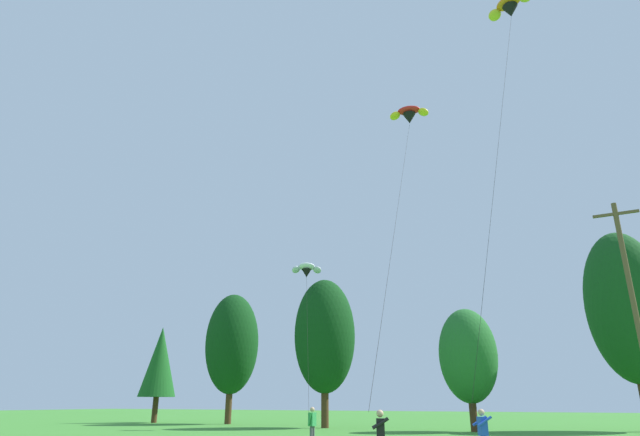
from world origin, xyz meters
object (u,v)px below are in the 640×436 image
(kite_flyer_far, at_px, (483,431))
(parafoil_kite_far_orange, at_px, (509,7))
(utility_pole, at_px, (635,310))
(kite_flyer_mid, at_px, (381,434))
(kite_flyer_near, at_px, (312,423))
(parafoil_kite_mid_red_yellow, at_px, (409,115))
(parafoil_kite_high_white, at_px, (307,270))

(kite_flyer_far, relative_size, parafoil_kite_far_orange, 0.07)
(utility_pole, bearing_deg, kite_flyer_mid, -120.14)
(utility_pole, relative_size, kite_flyer_near, 7.12)
(kite_flyer_near, relative_size, parafoil_kite_mid_red_yellow, 0.07)
(kite_flyer_far, bearing_deg, parafoil_kite_mid_red_yellow, 111.60)
(kite_flyer_mid, relative_size, parafoil_kite_high_white, 0.12)
(utility_pole, distance_m, kite_flyer_mid, 17.50)
(parafoil_kite_high_white, height_order, parafoil_kite_far_orange, parafoil_kite_far_orange)
(kite_flyer_near, distance_m, kite_flyer_mid, 9.51)
(kite_flyer_near, height_order, kite_flyer_mid, same)
(parafoil_kite_mid_red_yellow, bearing_deg, parafoil_kite_far_orange, -39.01)
(kite_flyer_near, distance_m, parafoil_kite_far_orange, 27.29)
(kite_flyer_far, bearing_deg, parafoil_kite_far_orange, 75.91)
(kite_flyer_far, height_order, parafoil_kite_mid_red_yellow, parafoil_kite_mid_red_yellow)
(kite_flyer_mid, xyz_separation_m, kite_flyer_far, (2.42, 3.36, 0.00))
(kite_flyer_far, bearing_deg, utility_pole, 61.73)
(utility_pole, xyz_separation_m, kite_flyer_mid, (-8.38, -14.43, -5.29))
(parafoil_kite_mid_red_yellow, bearing_deg, kite_flyer_mid, -78.21)
(parafoil_kite_far_orange, bearing_deg, parafoil_kite_mid_red_yellow, 140.99)
(kite_flyer_near, relative_size, kite_flyer_mid, 1.00)
(parafoil_kite_mid_red_yellow, bearing_deg, kite_flyer_far, -68.40)
(kite_flyer_near, distance_m, kite_flyer_far, 9.43)
(utility_pole, height_order, kite_flyer_near, utility_pole)
(kite_flyer_far, height_order, parafoil_kite_far_orange, parafoil_kite_far_orange)
(kite_flyer_near, distance_m, parafoil_kite_mid_red_yellow, 26.32)
(utility_pole, distance_m, parafoil_kite_high_white, 24.06)
(kite_flyer_mid, bearing_deg, parafoil_kite_far_orange, 69.46)
(kite_flyer_near, bearing_deg, kite_flyer_mid, -49.49)
(parafoil_kite_far_orange, bearing_deg, kite_flyer_near, -153.19)
(kite_flyer_near, height_order, kite_flyer_far, same)
(utility_pole, height_order, parafoil_kite_high_white, parafoil_kite_high_white)
(utility_pole, relative_size, parafoil_kite_far_orange, 0.49)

